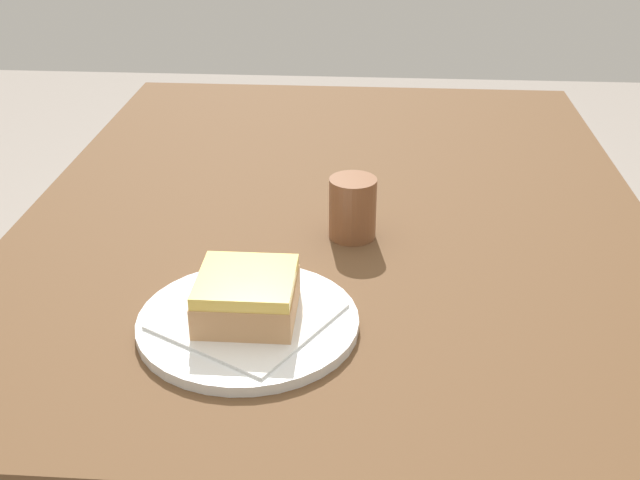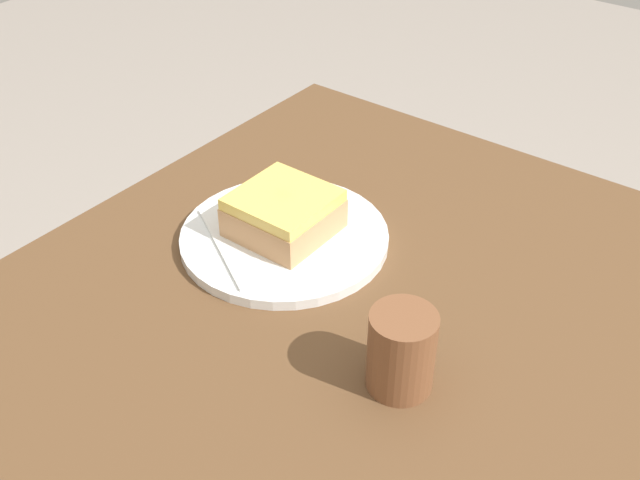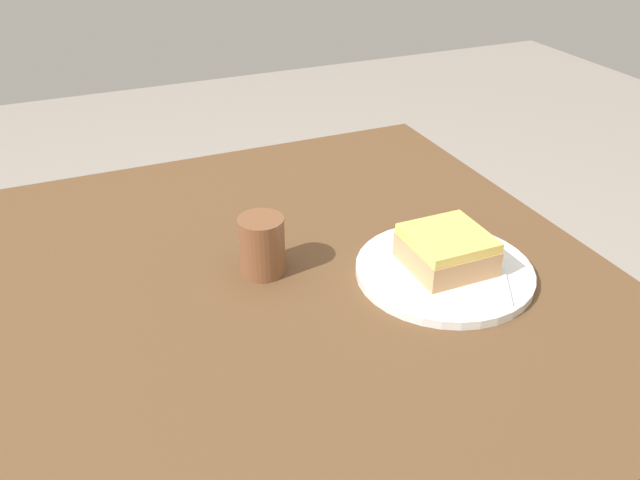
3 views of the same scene
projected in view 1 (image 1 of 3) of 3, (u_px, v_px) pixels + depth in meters
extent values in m
cube|color=brown|center=(337.00, 214.00, 0.96)|extent=(0.94, 0.72, 0.04)
cylinder|color=#4E412A|center=(503.00, 296.00, 1.46)|extent=(0.07, 0.07, 0.67)
cylinder|color=#4E412A|center=(194.00, 285.00, 1.50)|extent=(0.07, 0.07, 0.67)
cylinder|color=white|center=(248.00, 322.00, 0.71)|extent=(0.20, 0.20, 0.01)
cube|color=white|center=(248.00, 316.00, 0.70)|extent=(0.18, 0.18, 0.00)
cube|color=tan|center=(247.00, 301.00, 0.69)|extent=(0.09, 0.09, 0.03)
cube|color=#F1D05E|center=(246.00, 281.00, 0.69)|extent=(0.08, 0.08, 0.01)
cylinder|color=tan|center=(246.00, 278.00, 0.68)|extent=(0.02, 0.02, 0.00)
cylinder|color=brown|center=(353.00, 208.00, 0.85)|extent=(0.05, 0.05, 0.07)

